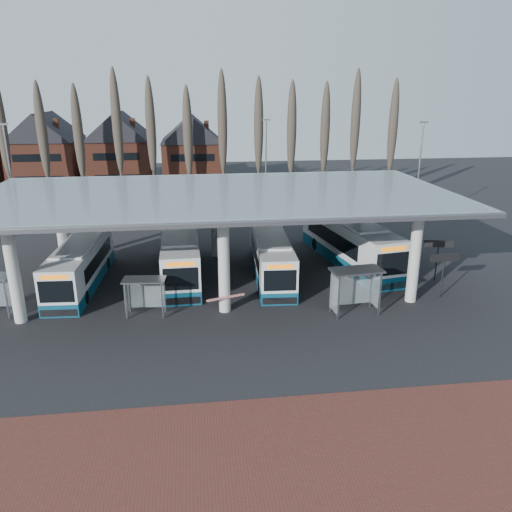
{
  "coord_description": "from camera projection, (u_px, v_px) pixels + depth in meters",
  "views": [
    {
      "loc": [
        -1.68,
        -25.67,
        12.92
      ],
      "look_at": [
        2.52,
        7.0,
        1.96
      ],
      "focal_mm": 35.0,
      "sensor_mm": 36.0,
      "label": 1
    }
  ],
  "objects": [
    {
      "name": "bus_3",
      "position": [
        349.0,
        242.0,
        39.06
      ],
      "size": [
        4.68,
        12.95,
        3.52
      ],
      "rotation": [
        0.0,
        0.0,
        0.16
      ],
      "color": "silver",
      "rests_on": "ground"
    },
    {
      "name": "bus_2",
      "position": [
        271.0,
        256.0,
        36.31
      ],
      "size": [
        2.96,
        11.12,
        3.06
      ],
      "rotation": [
        0.0,
        0.0,
        -0.06
      ],
      "color": "silver",
      "rests_on": "ground"
    },
    {
      "name": "shelter_1",
      "position": [
        145.0,
        288.0,
        29.78
      ],
      "size": [
        2.61,
        1.48,
        2.33
      ],
      "rotation": [
        0.0,
        0.0,
        -0.09
      ],
      "color": "gray",
      "rests_on": "ground"
    },
    {
      "name": "shelter_2",
      "position": [
        355.0,
        281.0,
        29.92
      ],
      "size": [
        3.19,
        1.81,
        2.84
      ],
      "rotation": [
        0.0,
        0.0,
        0.1
      ],
      "color": "gray",
      "rests_on": "ground"
    },
    {
      "name": "lamp_post_c",
      "position": [
        419.0,
        173.0,
        48.0
      ],
      "size": [
        0.8,
        0.16,
        10.17
      ],
      "color": "slate",
      "rests_on": "ground"
    },
    {
      "name": "poplar_row",
      "position": [
        205.0,
        129.0,
        56.73
      ],
      "size": [
        45.1,
        1.1,
        14.5
      ],
      "color": "#473D33",
      "rests_on": "ground"
    },
    {
      "name": "barrier",
      "position": [
        226.0,
        298.0,
        30.22
      ],
      "size": [
        2.35,
        1.04,
        1.22
      ],
      "rotation": [
        0.0,
        0.0,
        0.32
      ],
      "color": "black",
      "rests_on": "ground"
    },
    {
      "name": "station_canopy",
      "position": [
        218.0,
        201.0,
        34.17
      ],
      "size": [
        32.0,
        16.0,
        6.34
      ],
      "color": "beige",
      "rests_on": "ground"
    },
    {
      "name": "ground",
      "position": [
        228.0,
        329.0,
        28.44
      ],
      "size": [
        140.0,
        140.0,
        0.0
      ],
      "primitive_type": "plane",
      "color": "black",
      "rests_on": "ground"
    },
    {
      "name": "bus_1",
      "position": [
        181.0,
        254.0,
        36.54
      ],
      "size": [
        2.73,
        11.82,
        3.27
      ],
      "rotation": [
        0.0,
        0.0,
        0.02
      ],
      "color": "silver",
      "rests_on": "ground"
    },
    {
      "name": "townhouse_row",
      "position": [
        84.0,
        146.0,
        66.07
      ],
      "size": [
        36.8,
        10.3,
        12.25
      ],
      "color": "brown",
      "rests_on": "ground"
    },
    {
      "name": "lamp_post_b",
      "position": [
        266.0,
        167.0,
        51.95
      ],
      "size": [
        0.8,
        0.16,
        10.17
      ],
      "color": "slate",
      "rests_on": "ground"
    },
    {
      "name": "bus_0",
      "position": [
        81.0,
        265.0,
        34.57
      ],
      "size": [
        2.9,
        11.05,
        3.04
      ],
      "rotation": [
        0.0,
        0.0,
        -0.05
      ],
      "color": "silver",
      "rests_on": "ground"
    },
    {
      "name": "brick_strip",
      "position": [
        254.0,
        485.0,
        17.14
      ],
      "size": [
        70.0,
        10.0,
        0.03
      ],
      "primitive_type": "cube",
      "color": "#592823",
      "rests_on": "ground"
    },
    {
      "name": "info_sign_0",
      "position": [
        444.0,
        261.0,
        32.0
      ],
      "size": [
        2.01,
        0.19,
        2.99
      ],
      "rotation": [
        0.0,
        0.0,
        0.04
      ],
      "color": "black",
      "rests_on": "ground"
    },
    {
      "name": "info_sign_1",
      "position": [
        438.0,
        247.0,
        34.88
      ],
      "size": [
        1.98,
        0.62,
        3.01
      ],
      "rotation": [
        0.0,
        0.0,
        -0.26
      ],
      "color": "black",
      "rests_on": "ground"
    },
    {
      "name": "lamp_post_a",
      "position": [
        11.0,
        178.0,
        45.28
      ],
      "size": [
        0.8,
        0.16,
        10.17
      ],
      "color": "slate",
      "rests_on": "ground"
    }
  ]
}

